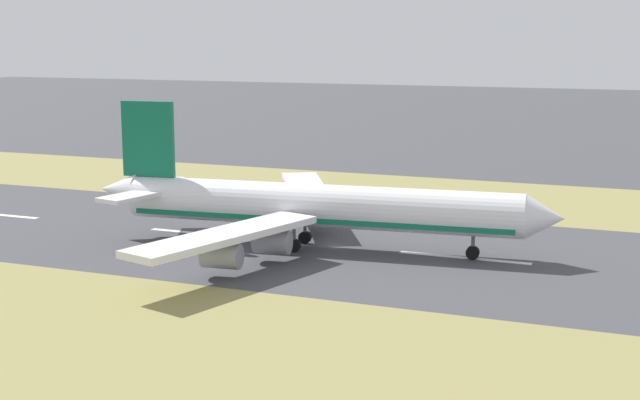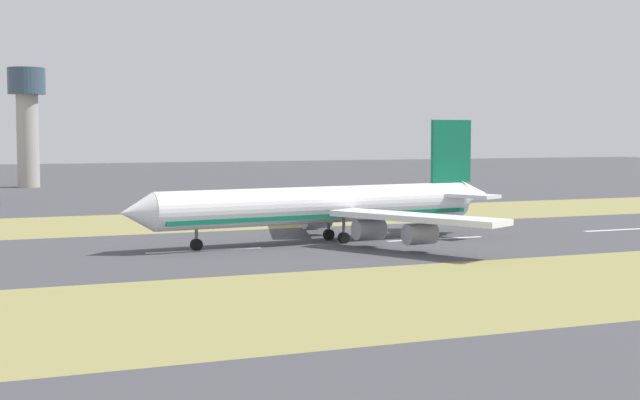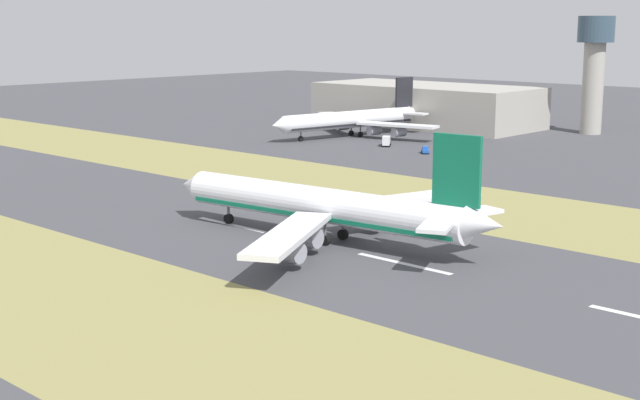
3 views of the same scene
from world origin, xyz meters
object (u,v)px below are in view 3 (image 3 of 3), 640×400
airplane_main_jet (329,207)px  terminal_building (426,105)px  apron_car (425,150)px  service_truck (386,141)px  airplane_parked_apron (354,120)px  control_tower (594,62)px

airplane_main_jet → terminal_building: 181.46m
airplane_main_jet → apron_car: size_ratio=14.86×
apron_car → service_truck: bearing=76.0°
terminal_building → airplane_parked_apron: size_ratio=1.32×
airplane_main_jet → service_truck: 121.83m
airplane_main_jet → apron_car: bearing=27.5°
airplane_parked_apron → apron_car: airplane_parked_apron is taller
airplane_main_jet → apron_car: (96.57, 50.29, -5.02)m
control_tower → terminal_building: bearing=106.2°
terminal_building → service_truck: bearing=-155.1°
airplane_parked_apron → control_tower: bearing=-42.2°
terminal_building → apron_car: (-59.02, -43.08, -6.33)m
apron_car → airplane_main_jet: bearing=-152.5°
airplane_main_jet → airplane_parked_apron: airplane_main_jet is taller
control_tower → airplane_parked_apron: control_tower is taller
control_tower → airplane_main_jet: bearing=-167.9°
airplane_main_jet → airplane_parked_apron: size_ratio=1.09×
control_tower → apron_car: 80.06m
control_tower → service_truck: 80.76m
control_tower → service_truck: control_tower is taller
airplane_main_jet → control_tower: 176.86m
control_tower → service_truck: size_ratio=6.31×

